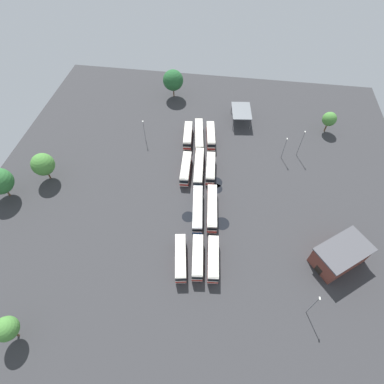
{
  "coord_description": "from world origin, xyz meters",
  "views": [
    {
      "loc": [
        -52.1,
        -5.74,
        66.82
      ],
      "look_at": [
        -1.71,
        1.46,
        1.59
      ],
      "focal_mm": 28.12,
      "sensor_mm": 36.0,
      "label": 1
    }
  ],
  "objects_px": {
    "bus_row1_slot1": "(198,209)",
    "lamp_post_by_building": "(284,147)",
    "bus_row0_slot2": "(181,258)",
    "bus_row1_slot0": "(212,208)",
    "bus_row2_slot2": "(186,168)",
    "lamp_post_near_entrance": "(313,305)",
    "lamp_post_far_corner": "(301,143)",
    "bus_row0_slot0": "(213,259)",
    "bus_row2_slot1": "(199,168)",
    "bus_row3_slot1": "(199,136)",
    "maintenance_shelter": "(242,111)",
    "bus_row2_slot0": "(211,168)",
    "lamp_post_mid_lot": "(144,130)",
    "bus_row0_slot1": "(198,257)",
    "tree_south_edge": "(173,80)",
    "tree_northeast": "(6,329)",
    "tree_north_edge": "(43,164)",
    "bus_row3_slot0": "(211,136)",
    "bus_row3_slot2": "(188,135)",
    "depot_building": "(340,255)",
    "tree_northwest": "(329,119)"
  },
  "relations": [
    {
      "from": "tree_northeast",
      "to": "bus_row3_slot0",
      "type": "bearing_deg",
      "value": -27.11
    },
    {
      "from": "bus_row2_slot1",
      "to": "bus_row0_slot0",
      "type": "bearing_deg",
      "value": -166.03
    },
    {
      "from": "tree_northwest",
      "to": "bus_row3_slot1",
      "type": "bearing_deg",
      "value": 104.36
    },
    {
      "from": "bus_row0_slot0",
      "to": "bus_row3_slot2",
      "type": "xyz_separation_m",
      "value": [
        41.62,
        12.26,
        -0.0
      ]
    },
    {
      "from": "bus_row0_slot1",
      "to": "bus_row1_slot0",
      "type": "xyz_separation_m",
      "value": [
        14.45,
        -1.92,
        0.0
      ]
    },
    {
      "from": "bus_row0_slot0",
      "to": "depot_building",
      "type": "bearing_deg",
      "value": -80.95
    },
    {
      "from": "lamp_post_by_building",
      "to": "tree_northeast",
      "type": "bearing_deg",
      "value": 137.0
    },
    {
      "from": "bus_row3_slot2",
      "to": "lamp_post_by_building",
      "type": "bearing_deg",
      "value": -97.45
    },
    {
      "from": "bus_row2_slot1",
      "to": "bus_row3_slot0",
      "type": "xyz_separation_m",
      "value": [
        14.45,
        -2.0,
        -0.0
      ]
    },
    {
      "from": "bus_row2_slot2",
      "to": "tree_northwest",
      "type": "relative_size",
      "value": 1.55
    },
    {
      "from": "bus_row0_slot2",
      "to": "lamp_post_far_corner",
      "type": "xyz_separation_m",
      "value": [
        40.38,
        -29.82,
        3.25
      ]
    },
    {
      "from": "tree_northeast",
      "to": "tree_north_edge",
      "type": "bearing_deg",
      "value": 15.9
    },
    {
      "from": "lamp_post_far_corner",
      "to": "bus_row2_slot1",
      "type": "bearing_deg",
      "value": 111.33
    },
    {
      "from": "bus_row0_slot2",
      "to": "lamp_post_near_entrance",
      "type": "xyz_separation_m",
      "value": [
        -7.75,
        -28.58,
        2.97
      ]
    },
    {
      "from": "lamp_post_by_building",
      "to": "bus_row3_slot1",
      "type": "bearing_deg",
      "value": 80.85
    },
    {
      "from": "bus_row2_slot2",
      "to": "maintenance_shelter",
      "type": "relative_size",
      "value": 1.11
    },
    {
      "from": "bus_row0_slot2",
      "to": "bus_row3_slot1",
      "type": "xyz_separation_m",
      "value": [
        42.77,
        1.13,
        0.0
      ]
    },
    {
      "from": "bus_row0_slot0",
      "to": "bus_row2_slot1",
      "type": "bearing_deg",
      "value": 13.97
    },
    {
      "from": "bus_row2_slot0",
      "to": "lamp_post_mid_lot",
      "type": "distance_m",
      "value": 25.13
    },
    {
      "from": "lamp_post_mid_lot",
      "to": "tree_northeast",
      "type": "height_order",
      "value": "tree_northeast"
    },
    {
      "from": "bus_row2_slot0",
      "to": "lamp_post_near_entrance",
      "type": "bearing_deg",
      "value": -146.39
    },
    {
      "from": "bus_row0_slot1",
      "to": "tree_south_edge",
      "type": "xyz_separation_m",
      "value": [
        64.83,
        17.45,
        4.73
      ]
    },
    {
      "from": "maintenance_shelter",
      "to": "bus_row2_slot0",
      "type": "bearing_deg",
      "value": 163.08
    },
    {
      "from": "bus_row0_slot1",
      "to": "bus_row0_slot2",
      "type": "distance_m",
      "value": 3.99
    },
    {
      "from": "bus_row3_slot0",
      "to": "maintenance_shelter",
      "type": "height_order",
      "value": "maintenance_shelter"
    },
    {
      "from": "bus_row0_slot2",
      "to": "bus_row3_slot1",
      "type": "distance_m",
      "value": 42.79
    },
    {
      "from": "bus_row1_slot0",
      "to": "depot_building",
      "type": "bearing_deg",
      "value": -107.49
    },
    {
      "from": "bus_row0_slot2",
      "to": "bus_row3_slot1",
      "type": "height_order",
      "value": "same"
    },
    {
      "from": "bus_row3_slot0",
      "to": "depot_building",
      "type": "height_order",
      "value": "depot_building"
    },
    {
      "from": "bus_row1_slot0",
      "to": "bus_row3_slot1",
      "type": "relative_size",
      "value": 1.0
    },
    {
      "from": "lamp_post_near_entrance",
      "to": "lamp_post_far_corner",
      "type": "distance_m",
      "value": 48.14
    },
    {
      "from": "bus_row0_slot0",
      "to": "bus_row3_slot1",
      "type": "bearing_deg",
      "value": 11.7
    },
    {
      "from": "bus_row0_slot0",
      "to": "tree_south_edge",
      "type": "height_order",
      "value": "tree_south_edge"
    },
    {
      "from": "bus_row1_slot0",
      "to": "tree_north_edge",
      "type": "xyz_separation_m",
      "value": [
        5.38,
        47.95,
        3.9
      ]
    },
    {
      "from": "bus_row1_slot0",
      "to": "lamp_post_near_entrance",
      "type": "relative_size",
      "value": 1.53
    },
    {
      "from": "lamp_post_by_building",
      "to": "tree_northeast",
      "type": "height_order",
      "value": "lamp_post_by_building"
    },
    {
      "from": "bus_row0_slot2",
      "to": "depot_building",
      "type": "relative_size",
      "value": 0.78
    },
    {
      "from": "bus_row0_slot2",
      "to": "bus_row1_slot1",
      "type": "height_order",
      "value": "same"
    },
    {
      "from": "maintenance_shelter",
      "to": "lamp_post_near_entrance",
      "type": "xyz_separation_m",
      "value": [
        -62.32,
        -16.89,
        0.71
      ]
    },
    {
      "from": "bus_row2_slot1",
      "to": "bus_row3_slot1",
      "type": "relative_size",
      "value": 1.0
    },
    {
      "from": "bus_row1_slot1",
      "to": "tree_northwest",
      "type": "relative_size",
      "value": 1.9
    },
    {
      "from": "bus_row3_slot1",
      "to": "lamp_post_near_entrance",
      "type": "xyz_separation_m",
      "value": [
        -50.52,
        -29.71,
        2.97
      ]
    },
    {
      "from": "bus_row1_slot0",
      "to": "bus_row2_slot2",
      "type": "relative_size",
      "value": 1.22
    },
    {
      "from": "bus_row0_slot2",
      "to": "bus_row1_slot0",
      "type": "relative_size",
      "value": 0.82
    },
    {
      "from": "bus_row1_slot1",
      "to": "lamp_post_by_building",
      "type": "xyz_separation_m",
      "value": [
        24.29,
        -22.94,
        2.41
      ]
    },
    {
      "from": "bus_row0_slot0",
      "to": "bus_row2_slot2",
      "type": "xyz_separation_m",
      "value": [
        27.34,
        10.71,
        0.0
      ]
    },
    {
      "from": "bus_row3_slot2",
      "to": "maintenance_shelter",
      "type": "relative_size",
      "value": 1.04
    },
    {
      "from": "maintenance_shelter",
      "to": "lamp_post_far_corner",
      "type": "distance_m",
      "value": 23.05
    },
    {
      "from": "bus_row0_slot2",
      "to": "tree_north_edge",
      "type": "relative_size",
      "value": 1.26
    },
    {
      "from": "bus_row3_slot2",
      "to": "bus_row2_slot2",
      "type": "bearing_deg",
      "value": -173.81
    }
  ]
}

